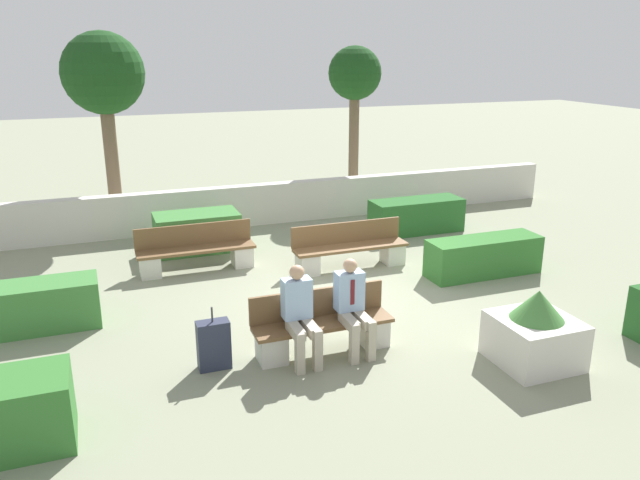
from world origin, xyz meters
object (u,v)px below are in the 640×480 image
(person_seated_woman, at_px, (300,311))
(bench_right_side, at_px, (350,251))
(suitcase, at_px, (214,345))
(planter_corner_left, at_px, (535,332))
(bench_left_side, at_px, (196,253))
(bench_front, at_px, (322,329))
(tree_center_left, at_px, (355,78))
(tree_leftmost, at_px, (103,77))
(person_seated_man, at_px, (353,303))

(person_seated_woman, bearing_deg, bench_right_side, 56.66)
(bench_right_side, bearing_deg, person_seated_woman, -130.79)
(suitcase, bearing_deg, person_seated_woman, -9.26)
(person_seated_woman, distance_m, planter_corner_left, 3.08)
(bench_left_side, bearing_deg, planter_corner_left, -57.35)
(bench_front, xyz_separation_m, tree_center_left, (3.93, 8.08, 2.85))
(planter_corner_left, bearing_deg, tree_leftmost, 117.97)
(tree_center_left, bearing_deg, person_seated_man, -113.36)
(bench_right_side, bearing_deg, suitcase, -144.71)
(bench_left_side, height_order, bench_right_side, same)
(bench_right_side, distance_m, person_seated_man, 3.36)
(person_seated_woman, xyz_separation_m, suitcase, (-1.11, 0.18, -0.38))
(bench_front, distance_m, tree_center_left, 9.43)
(bench_front, relative_size, person_seated_man, 1.49)
(tree_center_left, bearing_deg, tree_leftmost, -175.97)
(bench_left_side, relative_size, tree_center_left, 0.54)
(bench_front, relative_size, tree_center_left, 0.48)
(bench_left_side, xyz_separation_m, tree_leftmost, (-1.20, 3.84, 3.00))
(person_seated_man, bearing_deg, bench_left_side, 110.02)
(person_seated_woman, height_order, planter_corner_left, person_seated_woman)
(bench_left_side, height_order, tree_leftmost, tree_leftmost)
(bench_front, relative_size, person_seated_woman, 1.48)
(bench_front, bearing_deg, tree_center_left, 64.05)
(bench_left_side, distance_m, person_seated_man, 4.22)
(bench_front, height_order, person_seated_man, person_seated_man)
(tree_leftmost, xyz_separation_m, tree_center_left, (6.19, 0.44, -0.16))
(suitcase, height_order, tree_center_left, tree_center_left)
(bench_front, distance_m, tree_leftmost, 8.52)
(bench_front, height_order, planter_corner_left, planter_corner_left)
(planter_corner_left, xyz_separation_m, tree_leftmost, (-4.74, 8.92, 2.90))
(bench_right_side, height_order, tree_center_left, tree_center_left)
(bench_right_side, height_order, tree_leftmost, tree_leftmost)
(bench_right_side, distance_m, planter_corner_left, 4.30)
(bench_left_side, relative_size, planter_corner_left, 2.12)
(tree_leftmost, bearing_deg, person_seated_woman, -76.36)
(bench_front, xyz_separation_m, suitcase, (-1.48, 0.04, 0.00))
(bench_right_side, bearing_deg, planter_corner_left, -86.44)
(bench_left_side, distance_m, suitcase, 3.80)
(bench_left_side, xyz_separation_m, suitcase, (-0.42, -3.77, -0.00))
(suitcase, height_order, tree_leftmost, tree_leftmost)
(suitcase, bearing_deg, tree_leftmost, 95.84)
(bench_left_side, height_order, person_seated_man, person_seated_man)
(person_seated_woman, height_order, suitcase, person_seated_woman)
(bench_left_side, xyz_separation_m, planter_corner_left, (3.54, -5.09, 0.10))
(bench_left_side, bearing_deg, person_seated_man, -72.19)
(bench_left_side, relative_size, bench_right_side, 0.99)
(person_seated_woman, xyz_separation_m, tree_center_left, (4.30, 8.23, 2.46))
(bench_front, relative_size, bench_right_side, 0.88)
(person_seated_woman, relative_size, tree_center_left, 0.33)
(suitcase, bearing_deg, bench_right_side, 42.74)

